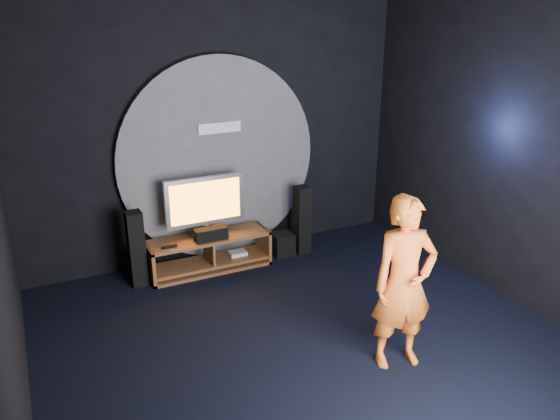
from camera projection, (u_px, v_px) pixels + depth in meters
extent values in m
plane|color=black|center=(311.00, 347.00, 5.32)|extent=(5.00, 5.00, 0.00)
cube|color=black|center=(216.00, 124.00, 6.82)|extent=(5.00, 0.04, 3.50)
cube|color=black|center=(521.00, 145.00, 5.74)|extent=(0.04, 5.00, 3.50)
cylinder|color=#515156|center=(219.00, 160.00, 6.93)|extent=(2.60, 0.08, 2.60)
cube|color=white|center=(220.00, 128.00, 6.74)|extent=(0.55, 0.03, 0.13)
cube|color=brown|center=(208.00, 238.00, 6.77)|extent=(1.53, 0.45, 0.04)
cube|color=brown|center=(210.00, 262.00, 6.88)|extent=(1.49, 0.42, 0.04)
cube|color=brown|center=(150.00, 264.00, 6.53)|extent=(0.04, 0.45, 0.45)
cube|color=brown|center=(263.00, 242.00, 7.14)|extent=(0.04, 0.45, 0.45)
cube|color=brown|center=(209.00, 250.00, 6.82)|extent=(0.03, 0.40, 0.29)
cube|color=brown|center=(210.00, 268.00, 6.91)|extent=(1.53, 0.45, 0.04)
cube|color=white|center=(237.00, 253.00, 7.02)|extent=(0.22, 0.16, 0.05)
cube|color=#BBBBC3|center=(206.00, 233.00, 6.81)|extent=(0.36, 0.22, 0.04)
cylinder|color=#BBBBC3|center=(206.00, 228.00, 6.79)|extent=(0.07, 0.07, 0.10)
cube|color=#BBBBC3|center=(205.00, 201.00, 6.66)|extent=(0.99, 0.06, 0.61)
cube|color=orange|center=(206.00, 202.00, 6.63)|extent=(0.88, 0.01, 0.50)
cube|color=black|center=(211.00, 234.00, 6.64)|extent=(0.40, 0.15, 0.15)
cube|color=black|center=(169.00, 247.00, 6.44)|extent=(0.18, 0.05, 0.02)
cube|color=black|center=(136.00, 249.00, 6.39)|extent=(0.18, 0.20, 0.92)
cube|color=black|center=(302.00, 220.00, 7.27)|extent=(0.18, 0.20, 0.92)
cube|color=black|center=(282.00, 244.00, 7.28)|extent=(0.27, 0.27, 0.30)
imported|color=orange|center=(404.00, 283.00, 4.83)|extent=(0.66, 0.50, 1.63)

